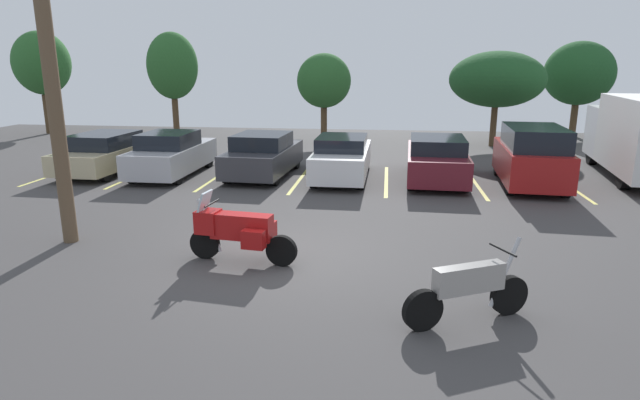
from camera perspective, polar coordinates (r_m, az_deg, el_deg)
The scene contains 16 objects.
ground at distance 11.13m, azimuth -4.28°, elevation -6.26°, with size 44.00×44.00×0.10m, color #423F3F.
motorcycle_touring at distance 10.70m, azimuth -8.86°, elevation -3.23°, with size 2.27×0.93×1.42m.
motorcycle_second at distance 8.52m, azimuth 15.77°, elevation -9.22°, with size 2.02×1.11×1.29m.
parking_stripes at distance 18.48m, azimuth -2.10°, elevation 2.34°, with size 17.93×4.87×0.01m.
car_champagne at distance 20.98m, azimuth -21.90°, elevation 4.76°, with size 2.10×4.82×1.45m.
car_silver at distance 19.67m, azimuth -15.68°, elevation 4.75°, with size 1.84×4.53×1.55m.
car_charcoal at distance 18.92m, azimuth -6.14°, elevation 4.81°, with size 2.17×4.48×1.51m.
car_white at distance 18.35m, azimuth 2.39°, elevation 4.58°, with size 1.81×4.72×1.49m.
car_maroon at distance 18.45m, azimuth 12.43°, elevation 4.32°, with size 2.11×4.85×1.50m.
car_red at distance 18.44m, azimuth 21.80°, elevation 4.37°, with size 2.16×4.57×1.97m.
utility_pole at distance 12.65m, azimuth -27.34°, elevation 14.82°, with size 1.79×0.42×8.38m.
tree_center at distance 32.30m, azimuth 26.11°, elevation 12.12°, with size 3.62×3.62×5.05m.
tree_far_right at distance 28.45m, azimuth -15.60°, elevation 13.70°, with size 2.52×2.52×5.42m.
tree_rear at distance 34.04m, azimuth -27.77°, elevation 12.86°, with size 3.05×3.05×5.64m.
tree_right at distance 26.55m, azimuth 0.43°, elevation 12.68°, with size 2.64×2.64×4.38m.
tree_far_left at distance 26.87m, azimuth 18.52°, elevation 12.20°, with size 4.43×4.43×4.46m.
Camera 1 is at (2.12, -10.19, 3.89)m, focal length 29.73 mm.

